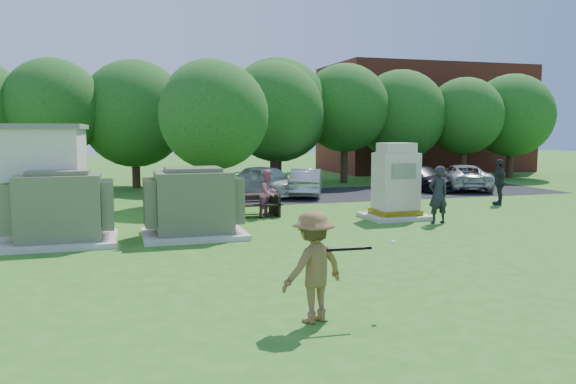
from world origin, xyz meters
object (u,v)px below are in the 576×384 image
object	(u,v)px
car_white	(267,181)
car_silver_a	(306,182)
person_at_picnic	(268,193)
person_walking_right	(499,182)
transformer_right	(193,204)
car_dark	(422,178)
car_silver_b	(462,177)
generator_cabinet	(396,186)
transformer_left	(60,209)
picnic_table	(253,202)
person_by_generator	(438,195)
batter	(313,267)

from	to	relation	value
car_white	car_silver_a	size ratio (longest dim) A/B	1.08
person_at_picnic	person_walking_right	distance (m)	10.24
transformer_right	car_silver_a	world-z (taller)	transformer_right
person_at_picnic	person_walking_right	size ratio (longest dim) A/B	0.90
person_walking_right	car_dark	xyz separation A→B (m)	(-0.19, 6.03, -0.34)
transformer_right	person_walking_right	distance (m)	13.75
transformer_right	person_walking_right	world-z (taller)	transformer_right
person_at_picnic	car_silver_b	bearing A→B (deg)	-16.37
person_at_picnic	car_silver_b	size ratio (longest dim) A/B	0.36
car_silver_a	car_silver_b	size ratio (longest dim) A/B	0.84
generator_cabinet	car_white	xyz separation A→B (m)	(-2.71, 7.97, -0.45)
transformer_left	car_dark	distance (m)	19.29
transformer_left	car_white	distance (m)	12.51
picnic_table	car_silver_a	size ratio (longest dim) A/B	0.47
transformer_right	car_dark	world-z (taller)	transformer_right
person_by_generator	car_dark	xyz separation A→B (m)	(4.88, 9.47, -0.35)
car_white	person_by_generator	bearing A→B (deg)	-92.47
transformer_left	person_at_picnic	world-z (taller)	transformer_left
car_dark	generator_cabinet	bearing A→B (deg)	-136.13
car_white	car_silver_b	xyz separation A→B (m)	(10.66, -0.25, -0.07)
person_walking_right	car_silver_a	xyz separation A→B (m)	(-6.83, 5.33, -0.31)
transformer_right	generator_cabinet	xyz separation A→B (m)	(7.38, 1.32, 0.22)
batter	person_by_generator	distance (m)	10.88
generator_cabinet	person_walking_right	xyz separation A→B (m)	(5.95, 2.06, -0.21)
transformer_right	generator_cabinet	world-z (taller)	generator_cabinet
batter	person_walking_right	distance (m)	16.91
car_white	car_silver_b	bearing A→B (deg)	-24.76
transformer_left	batter	world-z (taller)	transformer_left
person_walking_right	car_silver_a	bearing A→B (deg)	-99.61
transformer_left	generator_cabinet	world-z (taller)	generator_cabinet
transformer_left	car_dark	bearing A→B (deg)	29.19
car_silver_a	car_silver_b	world-z (taller)	car_silver_b
batter	car_dark	bearing A→B (deg)	-145.73
transformer_left	picnic_table	distance (m)	7.19
transformer_left	person_walking_right	distance (m)	17.36
person_walking_right	person_at_picnic	bearing A→B (deg)	-59.42
person_walking_right	car_silver_a	size ratio (longest dim) A/B	0.49
person_at_picnic	car_white	world-z (taller)	person_at_picnic
transformer_right	generator_cabinet	bearing A→B (deg)	10.11
transformer_right	person_at_picnic	size ratio (longest dim) A/B	1.72
transformer_left	transformer_right	size ratio (longest dim) A/B	1.00
picnic_table	car_white	world-z (taller)	car_white
transformer_left	picnic_table	size ratio (longest dim) A/B	1.58
person_by_generator	person_walking_right	size ratio (longest dim) A/B	1.01
person_at_picnic	person_walking_right	bearing A→B (deg)	-40.52
generator_cabinet	person_at_picnic	size ratio (longest dim) A/B	1.55
transformer_left	transformer_right	distance (m)	3.70
transformer_right	batter	size ratio (longest dim) A/B	1.61
generator_cabinet	transformer_left	bearing A→B (deg)	-173.22
person_by_generator	car_silver_a	xyz separation A→B (m)	(-1.76, 8.78, -0.32)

